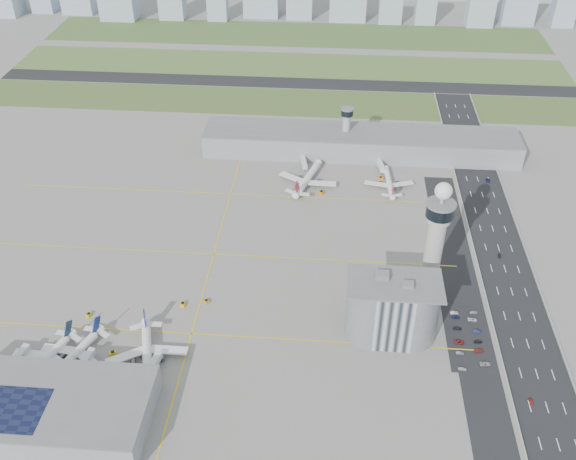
# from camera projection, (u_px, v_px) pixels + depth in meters

# --- Properties ---
(ground) EXTENTS (1000.00, 1000.00, 0.00)m
(ground) POSITION_uv_depth(u_px,v_px,m) (282.00, 295.00, 320.38)
(ground) COLOR gray
(grass_strip_0) EXTENTS (480.00, 50.00, 0.08)m
(grass_strip_0) POSITION_uv_depth(u_px,v_px,m) (282.00, 102.00, 502.66)
(grass_strip_0) COLOR #3E5528
(grass_strip_0) RESTS_ON ground
(grass_strip_1) EXTENTS (480.00, 60.00, 0.08)m
(grass_strip_1) POSITION_uv_depth(u_px,v_px,m) (289.00, 65.00, 562.99)
(grass_strip_1) COLOR #526D33
(grass_strip_1) RESTS_ON ground
(grass_strip_2) EXTENTS (480.00, 70.00, 0.08)m
(grass_strip_2) POSITION_uv_depth(u_px,v_px,m) (296.00, 34.00, 627.36)
(grass_strip_2) COLOR #395427
(grass_strip_2) RESTS_ON ground
(runway) EXTENTS (480.00, 22.00, 0.10)m
(runway) POSITION_uv_depth(u_px,v_px,m) (286.00, 83.00, 532.41)
(runway) COLOR black
(runway) RESTS_ON ground
(highway) EXTENTS (28.00, 500.00, 0.10)m
(highway) POSITION_uv_depth(u_px,v_px,m) (517.00, 308.00, 313.00)
(highway) COLOR black
(highway) RESTS_ON ground
(barrier_left) EXTENTS (0.60, 500.00, 1.20)m
(barrier_left) POSITION_uv_depth(u_px,v_px,m) (488.00, 305.00, 313.57)
(barrier_left) COLOR #9E9E99
(barrier_left) RESTS_ON ground
(barrier_right) EXTENTS (0.60, 500.00, 1.20)m
(barrier_right) POSITION_uv_depth(u_px,v_px,m) (546.00, 309.00, 311.78)
(barrier_right) COLOR #9E9E99
(barrier_right) RESTS_ON ground
(landside_road) EXTENTS (18.00, 260.00, 0.08)m
(landside_road) POSITION_uv_depth(u_px,v_px,m) (468.00, 319.00, 306.56)
(landside_road) COLOR black
(landside_road) RESTS_ON ground
(parking_lot) EXTENTS (20.00, 44.00, 0.10)m
(parking_lot) POSITION_uv_depth(u_px,v_px,m) (467.00, 337.00, 297.03)
(parking_lot) COLOR black
(parking_lot) RESTS_ON ground
(taxiway_line_h_0) EXTENTS (260.00, 0.60, 0.01)m
(taxiway_line_h_0) POSITION_uv_depth(u_px,v_px,m) (192.00, 334.00, 298.80)
(taxiway_line_h_0) COLOR yellow
(taxiway_line_h_0) RESTS_ON ground
(taxiway_line_h_1) EXTENTS (260.00, 0.60, 0.01)m
(taxiway_line_h_1) POSITION_uv_depth(u_px,v_px,m) (214.00, 254.00, 347.07)
(taxiway_line_h_1) COLOR yellow
(taxiway_line_h_1) RESTS_ON ground
(taxiway_line_h_2) EXTENTS (260.00, 0.60, 0.01)m
(taxiway_line_h_2) POSITION_uv_depth(u_px,v_px,m) (231.00, 194.00, 395.34)
(taxiway_line_h_2) COLOR yellow
(taxiway_line_h_2) RESTS_ON ground
(taxiway_line_v) EXTENTS (0.60, 260.00, 0.01)m
(taxiway_line_v) POSITION_uv_depth(u_px,v_px,m) (214.00, 254.00, 347.07)
(taxiway_line_v) COLOR yellow
(taxiway_line_v) RESTS_ON ground
(control_tower) EXTENTS (14.00, 14.00, 64.50)m
(control_tower) POSITION_uv_depth(u_px,v_px,m) (436.00, 237.00, 301.52)
(control_tower) COLOR #ADAAA5
(control_tower) RESTS_ON ground
(secondary_tower) EXTENTS (8.60, 8.60, 31.90)m
(secondary_tower) POSITION_uv_depth(u_px,v_px,m) (346.00, 126.00, 428.04)
(secondary_tower) COLOR #ADAAA5
(secondary_tower) RESTS_ON ground
(admin_building) EXTENTS (42.00, 24.00, 33.50)m
(admin_building) POSITION_uv_depth(u_px,v_px,m) (392.00, 309.00, 290.32)
(admin_building) COLOR #B2B2B7
(admin_building) RESTS_ON ground
(terminal_pier) EXTENTS (210.00, 32.00, 15.80)m
(terminal_pier) POSITION_uv_depth(u_px,v_px,m) (360.00, 143.00, 432.23)
(terminal_pier) COLOR gray
(terminal_pier) RESTS_ON ground
(near_terminal) EXTENTS (84.00, 42.00, 13.00)m
(near_terminal) POSITION_uv_depth(u_px,v_px,m) (46.00, 409.00, 256.23)
(near_terminal) COLOR gray
(near_terminal) RESTS_ON ground
(airplane_near_a) EXTENTS (45.29, 48.96, 11.19)m
(airplane_near_a) POSITION_uv_depth(u_px,v_px,m) (43.00, 358.00, 279.40)
(airplane_near_a) COLOR white
(airplane_near_a) RESTS_ON ground
(airplane_near_b) EXTENTS (46.15, 49.62, 11.22)m
(airplane_near_b) POSITION_uv_depth(u_px,v_px,m) (71.00, 353.00, 281.52)
(airplane_near_b) COLOR white
(airplane_near_b) RESTS_ON ground
(airplane_near_c) EXTENTS (47.12, 51.57, 12.08)m
(airplane_near_c) POSITION_uv_depth(u_px,v_px,m) (146.00, 351.00, 282.06)
(airplane_near_c) COLOR white
(airplane_near_c) RESTS_ON ground
(airplane_far_a) EXTENTS (49.36, 53.86, 12.55)m
(airplane_far_a) POSITION_uv_depth(u_px,v_px,m) (308.00, 174.00, 402.28)
(airplane_far_a) COLOR white
(airplane_far_a) RESTS_ON ground
(airplane_far_b) EXTENTS (33.77, 38.89, 10.30)m
(airplane_far_b) POSITION_uv_depth(u_px,v_px,m) (389.00, 179.00, 400.04)
(airplane_far_b) COLOR white
(airplane_far_b) RESTS_ON ground
(jet_bridge_near_0) EXTENTS (5.39, 14.31, 5.70)m
(jet_bridge_near_0) POSITION_uv_depth(u_px,v_px,m) (10.00, 371.00, 276.84)
(jet_bridge_near_0) COLOR silver
(jet_bridge_near_0) RESTS_ON ground
(jet_bridge_near_1) EXTENTS (5.39, 14.31, 5.70)m
(jet_bridge_near_1) POSITION_uv_depth(u_px,v_px,m) (78.00, 375.00, 274.93)
(jet_bridge_near_1) COLOR silver
(jet_bridge_near_1) RESTS_ON ground
(jet_bridge_near_2) EXTENTS (5.39, 14.31, 5.70)m
(jet_bridge_near_2) POSITION_uv_depth(u_px,v_px,m) (146.00, 380.00, 273.01)
(jet_bridge_near_2) COLOR silver
(jet_bridge_near_2) RESTS_ON ground
(jet_bridge_far_0) EXTENTS (5.39, 14.31, 5.70)m
(jet_bridge_far_0) POSITION_uv_depth(u_px,v_px,m) (303.00, 159.00, 424.77)
(jet_bridge_far_0) COLOR silver
(jet_bridge_far_0) RESTS_ON ground
(jet_bridge_far_1) EXTENTS (5.39, 14.31, 5.70)m
(jet_bridge_far_1) POSITION_uv_depth(u_px,v_px,m) (378.00, 162.00, 421.57)
(jet_bridge_far_1) COLOR silver
(jet_bridge_far_1) RESTS_ON ground
(tug_0) EXTENTS (2.93, 3.54, 1.76)m
(tug_0) POSITION_uv_depth(u_px,v_px,m) (89.00, 314.00, 308.01)
(tug_0) COLOR gold
(tug_0) RESTS_ON ground
(tug_1) EXTENTS (3.97, 3.48, 1.93)m
(tug_1) POSITION_uv_depth(u_px,v_px,m) (113.00, 353.00, 287.92)
(tug_1) COLOR #E2BB0C
(tug_1) RESTS_ON ground
(tug_2) EXTENTS (2.60, 3.49, 1.89)m
(tug_2) POSITION_uv_depth(u_px,v_px,m) (183.00, 304.00, 313.93)
(tug_2) COLOR #FBA616
(tug_2) RESTS_ON ground
(tug_3) EXTENTS (3.49, 3.52, 1.71)m
(tug_3) POSITION_uv_depth(u_px,v_px,m) (206.00, 301.00, 315.73)
(tug_3) COLOR orange
(tug_3) RESTS_ON ground
(tug_4) EXTENTS (3.81, 3.84, 1.86)m
(tug_4) POSITION_uv_depth(u_px,v_px,m) (321.00, 192.00, 395.52)
(tug_4) COLOR #D07D00
(tug_4) RESTS_ON ground
(tug_5) EXTENTS (3.46, 2.39, 2.00)m
(tug_5) POSITION_uv_depth(u_px,v_px,m) (381.00, 178.00, 408.64)
(tug_5) COLOR orange
(tug_5) RESTS_ON ground
(car_lot_0) EXTENTS (3.72, 1.73, 1.23)m
(car_lot_0) POSITION_uv_depth(u_px,v_px,m) (462.00, 369.00, 280.85)
(car_lot_0) COLOR silver
(car_lot_0) RESTS_ON ground
(car_lot_1) EXTENTS (3.58, 1.35, 1.17)m
(car_lot_1) POSITION_uv_depth(u_px,v_px,m) (460.00, 353.00, 288.47)
(car_lot_1) COLOR gray
(car_lot_1) RESTS_ON ground
(car_lot_2) EXTENTS (4.78, 2.76, 1.25)m
(car_lot_2) POSITION_uv_depth(u_px,v_px,m) (459.00, 342.00, 293.75)
(car_lot_2) COLOR maroon
(car_lot_2) RESTS_ON ground
(car_lot_3) EXTENTS (3.89, 1.78, 1.10)m
(car_lot_3) POSITION_uv_depth(u_px,v_px,m) (458.00, 328.00, 300.92)
(car_lot_3) COLOR #23232D
(car_lot_3) RESTS_ON ground
(car_lot_4) EXTENTS (3.85, 1.56, 1.31)m
(car_lot_4) POSITION_uv_depth(u_px,v_px,m) (455.00, 317.00, 306.86)
(car_lot_4) COLOR navy
(car_lot_4) RESTS_ON ground
(car_lot_5) EXTENTS (4.10, 2.02, 1.29)m
(car_lot_5) POSITION_uv_depth(u_px,v_px,m) (454.00, 313.00, 309.39)
(car_lot_5) COLOR silver
(car_lot_5) RESTS_ON ground
(car_lot_6) EXTENTS (4.91, 2.58, 1.32)m
(car_lot_6) POSITION_uv_depth(u_px,v_px,m) (485.00, 364.00, 283.10)
(car_lot_6) COLOR #ABABAB
(car_lot_6) RESTS_ON ground
(car_lot_7) EXTENTS (4.46, 2.29, 1.24)m
(car_lot_7) POSITION_uv_depth(u_px,v_px,m) (479.00, 351.00, 289.49)
(car_lot_7) COLOR maroon
(car_lot_7) RESTS_ON ground
(car_lot_8) EXTENTS (3.79, 1.88, 1.24)m
(car_lot_8) POSITION_uv_depth(u_px,v_px,m) (478.00, 342.00, 293.92)
(car_lot_8) COLOR black
(car_lot_8) RESTS_ON ground
(car_lot_9) EXTENTS (3.96, 1.67, 1.27)m
(car_lot_9) POSITION_uv_depth(u_px,v_px,m) (477.00, 331.00, 299.26)
(car_lot_9) COLOR navy
(car_lot_9) RESTS_ON ground
(car_lot_10) EXTENTS (4.58, 2.24, 1.25)m
(car_lot_10) POSITION_uv_depth(u_px,v_px,m) (472.00, 320.00, 305.61)
(car_lot_10) COLOR silver
(car_lot_10) RESTS_ON ground
(car_lot_11) EXTENTS (4.32, 2.32, 1.19)m
(car_lot_11) POSITION_uv_depth(u_px,v_px,m) (474.00, 312.00, 309.71)
(car_lot_11) COLOR #ABACAD
(car_lot_11) RESTS_ON ground
(car_hw_0) EXTENTS (1.85, 3.60, 1.17)m
(car_hw_0) POSITION_uv_depth(u_px,v_px,m) (531.00, 402.00, 266.39)
(car_hw_0) COLOR #A5242A
(car_hw_0) RESTS_ON ground
(car_hw_1) EXTENTS (1.65, 3.45, 1.09)m
(car_hw_1) POSITION_uv_depth(u_px,v_px,m) (499.00, 256.00, 345.09)
(car_hw_1) COLOR black
(car_hw_1) RESTS_ON ground
(car_hw_2) EXTENTS (2.58, 4.88, 1.31)m
(car_hw_2) POSITION_uv_depth(u_px,v_px,m) (488.00, 180.00, 407.08)
(car_hw_2) COLOR navy
(car_hw_2) RESTS_ON ground
(car_hw_4) EXTENTS (1.93, 3.81, 1.24)m
(car_hw_4) POSITION_uv_depth(u_px,v_px,m) (455.00, 133.00, 458.72)
(car_hw_4) COLOR #92949C
(car_hw_4) RESTS_ON ground
(skyline_bldg_10) EXTENTS (23.01, 18.41, 27.75)m
(skyline_bldg_10) POSITION_uv_depth(u_px,v_px,m) (390.00, 8.00, 648.37)
(skyline_bldg_10) COLOR #9EADC1
(skyline_bldg_10) RESTS_ON ground
(skyline_bldg_11) EXTENTS (20.22, 16.18, 38.97)m
(skyline_bldg_11) POSITION_uv_depth(u_px,v_px,m) (426.00, 4.00, 642.54)
(skyline_bldg_11) COLOR #9EADC1
(skyline_bldg_11) RESTS_ON ground
(skyline_bldg_12) EXTENTS (26.14, 20.92, 46.89)m
(skyline_bldg_12) POSITION_uv_depth(u_px,v_px,m) (482.00, 2.00, 635.11)
(skyline_bldg_12) COLOR #9EADC1
(skyline_bldg_12) RESTS_ON ground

